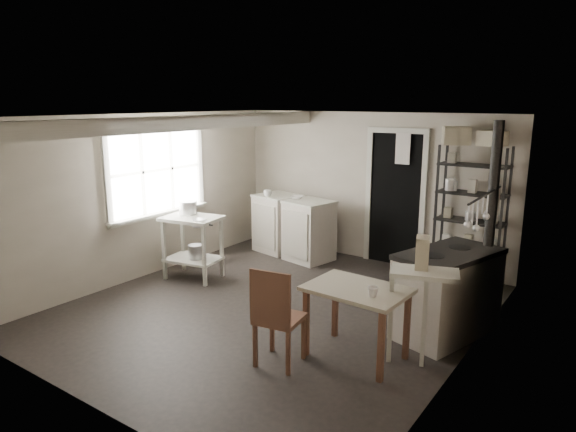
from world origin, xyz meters
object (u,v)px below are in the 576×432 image
Objects in this scene: prep_table at (193,251)px; stockpot at (188,210)px; chair at (280,316)px; flour_sack at (444,272)px; stove at (447,295)px; base_cabinets at (293,228)px; shelf_rack at (470,216)px; work_table at (356,321)px.

stockpot reaches higher than prep_table.
flour_sack is at bearing 68.07° from chair.
stove is 1.89m from chair.
stockpot is 2.97m from chair.
base_cabinets is 3.16× the size of flour_sack.
stove is at bearing 45.32° from chair.
base_cabinets is 2.55m from flour_sack.
prep_table is at bearing -96.22° from base_cabinets.
prep_table is at bearing -147.37° from shelf_rack.
stove is 1.40m from flour_sack.
shelf_rack is (2.70, 0.29, 0.49)m from base_cabinets.
shelf_rack reaches higher than base_cabinets.
shelf_rack is at bearing 31.75° from prep_table.
chair reaches higher than prep_table.
stockpot is 1.82m from base_cabinets.
shelf_rack is at bearing 115.63° from stove.
base_cabinets is 3.46m from work_table.
stockpot is 0.28× the size of work_table.
work_table is at bearing 34.66° from chair.
stockpot reaches higher than flour_sack.
prep_table is 1.79m from base_cabinets.
stockpot is 3.63m from flour_sack.
prep_table is 0.76× the size of stove.
stockpot is 0.23× the size of stove.
base_cabinets reaches higher than prep_table.
shelf_rack reaches higher than prep_table.
prep_table is 3.29× the size of stockpot.
work_table is 2.07× the size of flour_sack.
base_cabinets is 1.52× the size of work_table.
base_cabinets is at bearing 170.56° from stove.
base_cabinets is (0.53, 1.71, 0.06)m from prep_table.
shelf_rack reaches higher than chair.
work_table reaches higher than flour_sack.
prep_table is 0.94× the size of work_table.
chair reaches higher than flour_sack.
stockpot is at bearing 164.88° from work_table.
stockpot reaches higher than stove.
chair is 2.93m from flour_sack.
work_table is at bearing -92.45° from flour_sack.
shelf_rack reaches higher than flour_sack.
stove is 1.16m from work_table.
base_cabinets reaches higher than work_table.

